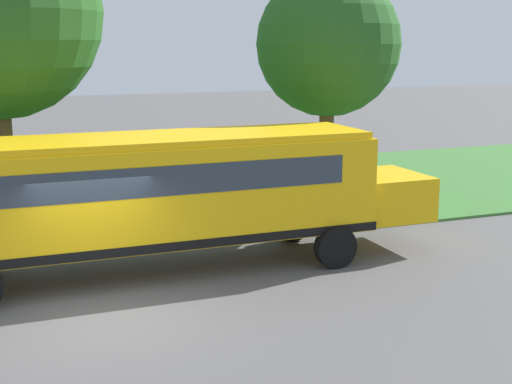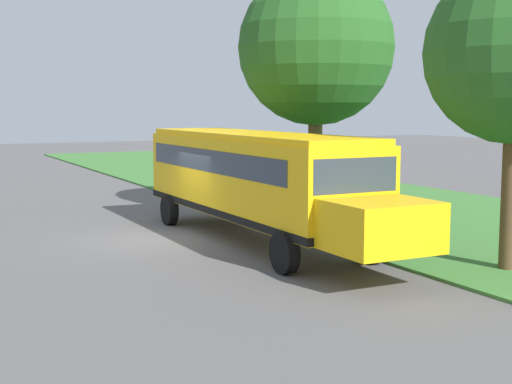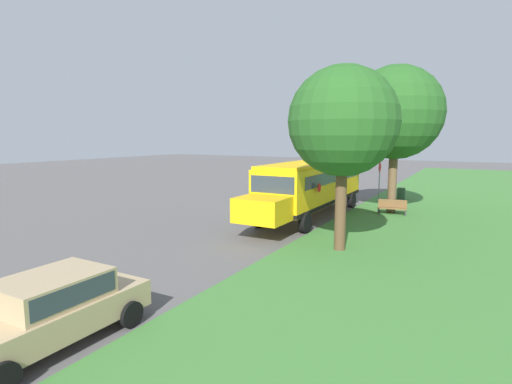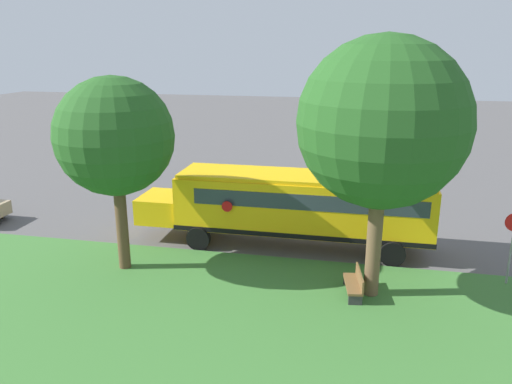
{
  "view_description": "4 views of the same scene",
  "coord_description": "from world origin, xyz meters",
  "px_view_note": "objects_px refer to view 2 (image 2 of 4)",
  "views": [
    {
      "loc": [
        13.06,
        -2.0,
        5.2
      ],
      "look_at": [
        -1.46,
        3.68,
        1.92
      ],
      "focal_mm": 50.0,
      "sensor_mm": 36.0,
      "label": 1
    },
    {
      "loc": [
        6.74,
        19.93,
        3.89
      ],
      "look_at": [
        -2.07,
        2.48,
        1.56
      ],
      "focal_mm": 50.0,
      "sensor_mm": 36.0,
      "label": 2
    },
    {
      "loc": [
        -10.8,
        22.99,
        4.56
      ],
      "look_at": [
        -1.34,
        6.11,
        1.88
      ],
      "focal_mm": 28.0,
      "sensor_mm": 36.0,
      "label": 3
    },
    {
      "loc": [
        -22.3,
        -0.73,
        8.3
      ],
      "look_at": [
        -0.53,
        3.8,
        1.7
      ],
      "focal_mm": 35.0,
      "sensor_mm": 36.0,
      "label": 4
    }
  ],
  "objects_px": {
    "oak_tree_beside_bus": "(320,49)",
    "trash_bin": "(237,189)",
    "stop_sign": "(215,161)",
    "park_bench": "(327,206)",
    "school_bus": "(257,176)"
  },
  "relations": [
    {
      "from": "stop_sign",
      "to": "trash_bin",
      "type": "bearing_deg",
      "value": -147.12
    },
    {
      "from": "oak_tree_beside_bus",
      "to": "stop_sign",
      "type": "bearing_deg",
      "value": -69.26
    },
    {
      "from": "oak_tree_beside_bus",
      "to": "stop_sign",
      "type": "xyz_separation_m",
      "value": [
        1.85,
        -4.88,
        -4.16
      ]
    },
    {
      "from": "oak_tree_beside_bus",
      "to": "park_bench",
      "type": "bearing_deg",
      "value": 101.04
    },
    {
      "from": "park_bench",
      "to": "school_bus",
      "type": "bearing_deg",
      "value": 32.55
    },
    {
      "from": "stop_sign",
      "to": "school_bus",
      "type": "bearing_deg",
      "value": 75.06
    },
    {
      "from": "park_bench",
      "to": "stop_sign",
      "type": "bearing_deg",
      "value": -70.02
    },
    {
      "from": "school_bus",
      "to": "stop_sign",
      "type": "height_order",
      "value": "school_bus"
    },
    {
      "from": "stop_sign",
      "to": "oak_tree_beside_bus",
      "type": "bearing_deg",
      "value": 110.74
    },
    {
      "from": "oak_tree_beside_bus",
      "to": "trash_bin",
      "type": "xyz_separation_m",
      "value": [
        0.45,
        -5.79,
        -5.44
      ]
    },
    {
      "from": "oak_tree_beside_bus",
      "to": "trash_bin",
      "type": "bearing_deg",
      "value": -85.52
    },
    {
      "from": "trash_bin",
      "to": "oak_tree_beside_bus",
      "type": "bearing_deg",
      "value": 94.48
    },
    {
      "from": "oak_tree_beside_bus",
      "to": "trash_bin",
      "type": "distance_m",
      "value": 7.95
    },
    {
      "from": "oak_tree_beside_bus",
      "to": "park_bench",
      "type": "distance_m",
      "value": 5.44
    },
    {
      "from": "oak_tree_beside_bus",
      "to": "stop_sign",
      "type": "height_order",
      "value": "oak_tree_beside_bus"
    }
  ]
}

